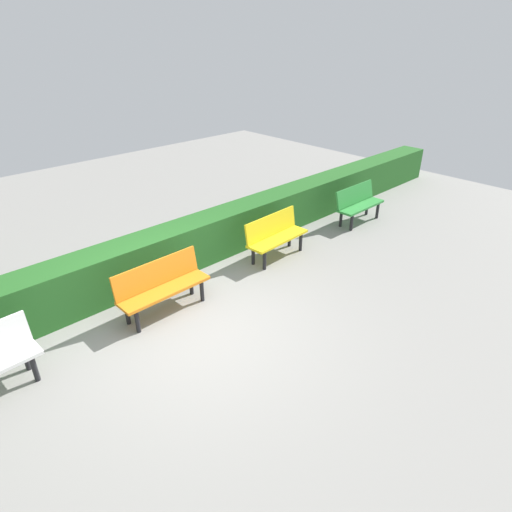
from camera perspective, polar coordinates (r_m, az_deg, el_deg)
The scene contains 5 objects.
ground_plane at distance 6.82m, azimuth -7.79°, elevation -9.63°, with size 20.94×20.94×0.00m, color gray.
bench_green at distance 10.57m, azimuth 13.33°, elevation 6.87°, with size 1.37×0.47×0.86m.
bench_yellow at distance 8.64m, azimuth 2.54°, elevation 2.84°, with size 1.43×0.52×0.86m.
bench_orange at distance 7.10m, azimuth -12.32°, elevation -3.71°, with size 1.54×0.48×0.86m.
hedge_row at distance 8.45m, azimuth -8.61°, elevation 1.66°, with size 16.94×0.65×0.88m, color #266023.
Camera 1 is at (3.04, 4.51, 4.11)m, focal length 30.36 mm.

